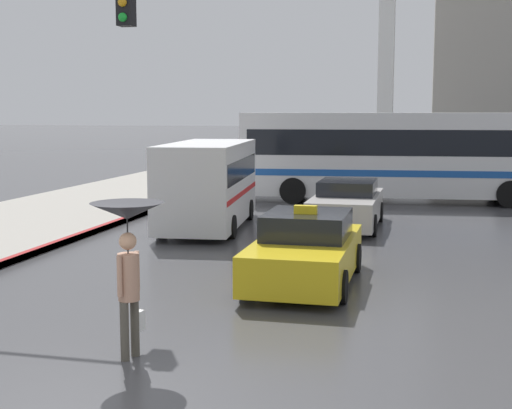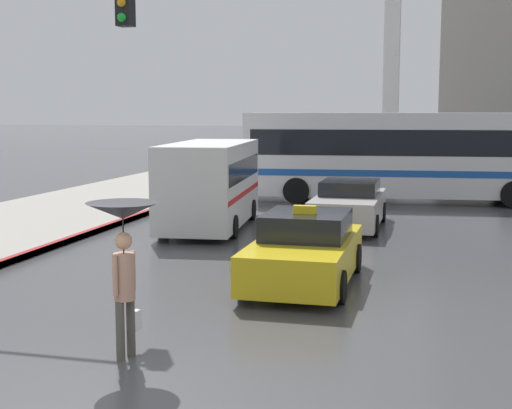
{
  "view_description": "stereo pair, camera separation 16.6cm",
  "coord_description": "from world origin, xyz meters",
  "px_view_note": "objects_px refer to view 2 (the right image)",
  "views": [
    {
      "loc": [
        4.01,
        -6.96,
        3.35
      ],
      "look_at": [
        0.53,
        7.48,
        1.4
      ],
      "focal_mm": 50.0,
      "sensor_mm": 36.0,
      "label": 1
    },
    {
      "loc": [
        4.17,
        -6.92,
        3.35
      ],
      "look_at": [
        0.53,
        7.48,
        1.4
      ],
      "focal_mm": 50.0,
      "sensor_mm": 36.0,
      "label": 2
    }
  ],
  "objects_px": {
    "sedan_red": "(349,205)",
    "taxi": "(305,251)",
    "pedestrian_with_umbrella": "(123,235)",
    "ambulance_van": "(210,181)",
    "city_bus": "(398,153)",
    "traffic_light": "(12,67)"
  },
  "relations": [
    {
      "from": "sedan_red",
      "to": "traffic_light",
      "type": "height_order",
      "value": "traffic_light"
    },
    {
      "from": "taxi",
      "to": "ambulance_van",
      "type": "xyz_separation_m",
      "value": [
        -3.85,
        5.97,
        0.72
      ]
    },
    {
      "from": "traffic_light",
      "to": "taxi",
      "type": "bearing_deg",
      "value": 13.14
    },
    {
      "from": "taxi",
      "to": "pedestrian_with_umbrella",
      "type": "xyz_separation_m",
      "value": [
        -1.61,
        -4.76,
        1.06
      ]
    },
    {
      "from": "ambulance_van",
      "to": "city_bus",
      "type": "height_order",
      "value": "city_bus"
    },
    {
      "from": "ambulance_van",
      "to": "pedestrian_with_umbrella",
      "type": "distance_m",
      "value": 10.97
    },
    {
      "from": "sedan_red",
      "to": "pedestrian_with_umbrella",
      "type": "height_order",
      "value": "pedestrian_with_umbrella"
    },
    {
      "from": "city_bus",
      "to": "traffic_light",
      "type": "relative_size",
      "value": 1.92
    },
    {
      "from": "city_bus",
      "to": "pedestrian_with_umbrella",
      "type": "distance_m",
      "value": 18.34
    },
    {
      "from": "taxi",
      "to": "sedan_red",
      "type": "xyz_separation_m",
      "value": [
        0.02,
        7.0,
        -0.0
      ]
    },
    {
      "from": "pedestrian_with_umbrella",
      "to": "taxi",
      "type": "bearing_deg",
      "value": -3.37
    },
    {
      "from": "city_bus",
      "to": "traffic_light",
      "type": "bearing_deg",
      "value": -29.3
    },
    {
      "from": "sedan_red",
      "to": "ambulance_van",
      "type": "bearing_deg",
      "value": 14.86
    },
    {
      "from": "taxi",
      "to": "city_bus",
      "type": "height_order",
      "value": "city_bus"
    },
    {
      "from": "sedan_red",
      "to": "pedestrian_with_umbrella",
      "type": "relative_size",
      "value": 2.01
    },
    {
      "from": "ambulance_van",
      "to": "traffic_light",
      "type": "xyz_separation_m",
      "value": [
        -1.6,
        -7.25,
        2.81
      ]
    },
    {
      "from": "pedestrian_with_umbrella",
      "to": "traffic_light",
      "type": "relative_size",
      "value": 0.36
    },
    {
      "from": "sedan_red",
      "to": "ambulance_van",
      "type": "relative_size",
      "value": 0.75
    },
    {
      "from": "sedan_red",
      "to": "city_bus",
      "type": "xyz_separation_m",
      "value": [
        1.04,
        6.37,
        1.18
      ]
    },
    {
      "from": "ambulance_van",
      "to": "sedan_red",
      "type": "bearing_deg",
      "value": -171.18
    },
    {
      "from": "city_bus",
      "to": "taxi",
      "type": "bearing_deg",
      "value": -9.88
    },
    {
      "from": "sedan_red",
      "to": "taxi",
      "type": "bearing_deg",
      "value": 89.8
    }
  ]
}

